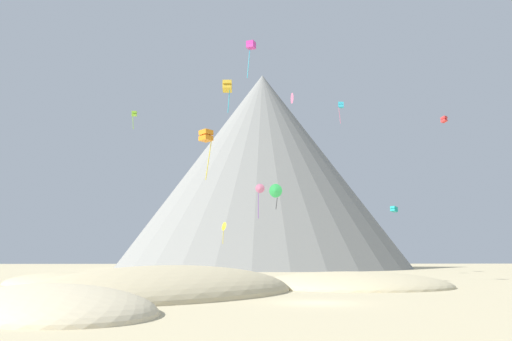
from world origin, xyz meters
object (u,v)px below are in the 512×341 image
Objects in this scene: kite_yellow_low at (223,227)px; bush_mid_center at (380,280)px; kite_lime_mid at (134,114)px; kite_gold_mid at (227,87)px; rock_massif at (261,175)px; bush_near_left at (33,296)px; kite_teal_low at (394,209)px; kite_pink_low at (260,190)px; kite_red_mid at (444,119)px; bush_low_patch at (265,284)px; kite_green_low at (275,191)px; bush_far_left at (128,282)px; kite_orange_mid at (206,136)px; bush_far_right at (263,281)px; kite_cyan_high at (341,105)px; kite_rainbow_high at (293,98)px; kite_magenta_high at (251,46)px.

bush_mid_center is at bearing 11.25° from kite_yellow_low.
kite_gold_mid is at bearing 122.84° from kite_lime_mid.
bush_near_left is at bearing -100.49° from rock_massif.
kite_gold_mid reaches higher than kite_teal_low.
kite_red_mid is (26.22, -4.95, 9.70)m from kite_pink_low.
kite_lime_mid reaches higher than bush_low_patch.
kite_green_low is at bearing 146.14° from kite_red_mid.
kite_yellow_low reaches higher than bush_near_left.
kite_orange_mid is at bearing -14.54° from bush_far_left.
kite_lime_mid is at bearing 127.25° from bush_far_right.
kite_cyan_high is at bearing 76.07° from kite_green_low.
bush_near_left is 46.26m from kite_yellow_low.
bush_far_right is at bearing 160.15° from kite_rainbow_high.
bush_far_right is at bearing 88.18° from bush_low_patch.
rock_massif reaches higher than kite_gold_mid.
kite_red_mid is (28.32, 13.85, -4.77)m from kite_magenta_high.
kite_teal_low is (20.20, -47.82, -13.22)m from rock_massif.
kite_gold_mid is (-2.69, -2.34, -5.79)m from kite_magenta_high.
bush_low_patch is at bearing -73.59° from kite_green_low.
bush_mid_center reaches higher than bush_far_left.
bush_low_patch is 0.54× the size of bush_far_right.
kite_yellow_low is (-3.20, 18.40, -19.92)m from kite_magenta_high.
kite_teal_low is at bearing 53.30° from kite_gold_mid.
bush_far_left is at bearing -177.61° from bush_mid_center.
kite_orange_mid is at bearing -97.27° from rock_massif.
kite_lime_mid is 2.77× the size of kite_red_mid.
kite_green_low is (-9.73, 14.79, 11.33)m from bush_mid_center.
rock_massif is 52.40× the size of kite_rainbow_high.
bush_near_left is 0.41× the size of kite_cyan_high.
kite_magenta_high reaches higher than bush_near_left.
kite_teal_low is at bearing 37.30° from kite_pink_low.
kite_magenta_high is at bearing 131.04° from bush_far_right.
rock_massif is 36.52× the size of kite_lime_mid.
kite_lime_mid is 1.43× the size of kite_rainbow_high.
bush_mid_center is at bearing 144.10° from kite_lime_mid.
bush_far_right is at bearing -13.41° from kite_cyan_high.
kite_red_mid is at bearing 43.67° from bush_near_left.
kite_orange_mid reaches higher than bush_far_left.
rock_massif reaches higher than kite_lime_mid.
kite_orange_mid is 1.63× the size of kite_yellow_low.
kite_cyan_high is 1.31× the size of kite_lime_mid.
kite_pink_low is (0.89, 20.19, 12.33)m from bush_far_right.
kite_rainbow_high is at bearing 100.49° from kite_green_low.
kite_gold_mid reaches higher than bush_near_left.
kite_orange_mid is at bearing -32.62° from kite_yellow_low.
bush_low_patch is 16.35m from kite_orange_mid.
bush_near_left is at bearing -70.57° from kite_teal_low.
kite_red_mid is (45.75, -9.28, -2.73)m from kite_lime_mid.
kite_lime_mid is at bearing 132.82° from kite_red_mid.
bush_low_patch reaches higher than bush_far_left.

